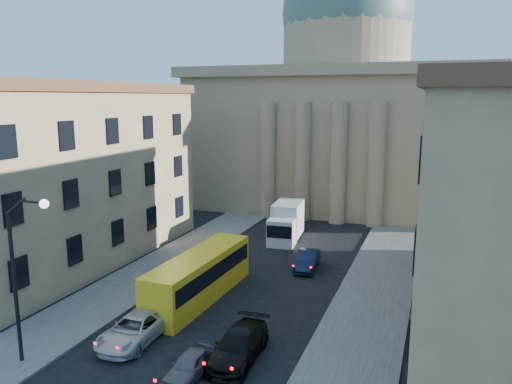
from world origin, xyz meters
TOP-DOWN VIEW (x-y plane):
  - sidewalk_left at (-8.50, 18.00)m, footprint 5.00×60.00m
  - sidewalk_right at (8.50, 18.00)m, footprint 5.00×60.00m
  - church at (0.00, 55.47)m, footprint 68.02×28.76m
  - building_left at (-17.00, 22.00)m, footprint 11.60×26.60m
  - street_lamp at (-6.97, 8.00)m, footprint 2.62×0.44m
  - car_left_mid at (-3.29, 11.99)m, footprint 2.56×5.40m
  - car_right_mid at (2.89, 12.22)m, footprint 2.30×5.38m
  - car_right_far at (1.29, 9.86)m, footprint 1.59×3.69m
  - car_right_distant at (2.74, 27.16)m, footprint 1.96×4.55m
  - city_bus at (-2.63, 18.81)m, footprint 2.91×11.10m
  - box_truck at (-1.30, 34.58)m, footprint 3.07×6.53m

SIDE VIEW (x-z plane):
  - sidewalk_left at x=-8.50m, z-range 0.00..0.15m
  - sidewalk_right at x=8.50m, z-range 0.00..0.15m
  - car_right_far at x=1.29m, z-range 0.00..1.24m
  - car_right_distant at x=2.74m, z-range 0.00..1.46m
  - car_left_mid at x=-3.29m, z-range 0.00..1.49m
  - car_right_mid at x=2.89m, z-range 0.00..1.55m
  - box_truck at x=-1.30m, z-range -0.09..3.38m
  - city_bus at x=-2.63m, z-range 0.12..3.22m
  - street_lamp at x=-6.97m, z-range 0.87..9.70m
  - building_left at x=-17.00m, z-range 0.07..14.77m
  - church at x=0.00m, z-range -6.42..30.18m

